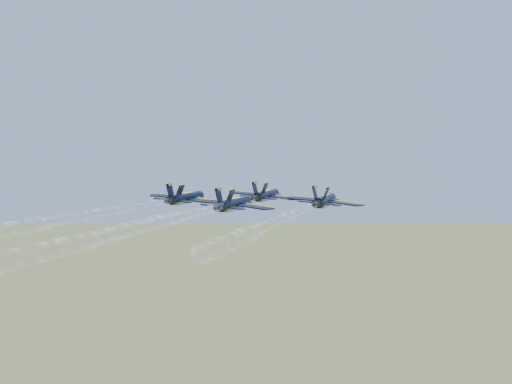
% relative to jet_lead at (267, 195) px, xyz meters
% --- Properties ---
extents(jet_lead, '(12.75, 16.29, 3.55)m').
position_rel_jet_lead_xyz_m(jet_lead, '(0.00, 0.00, 0.00)').
color(jet_lead, black).
extents(jet_left, '(12.75, 16.29, 3.55)m').
position_rel_jet_lead_xyz_m(jet_left, '(-12.11, -9.50, 0.00)').
color(jet_left, black).
extents(jet_right, '(12.75, 16.29, 3.55)m').
position_rel_jet_lead_xyz_m(jet_right, '(11.91, -10.18, 0.00)').
color(jet_right, black).
extents(jet_slot, '(12.75, 16.29, 3.55)m').
position_rel_jet_lead_xyz_m(jet_slot, '(-0.85, -19.45, 0.00)').
color(jet_slot, black).
extents(smoke_trail_lead, '(3.57, 52.62, 1.71)m').
position_rel_jet_lead_xyz_m(smoke_trail_lead, '(-1.68, -39.47, 0.04)').
color(smoke_trail_lead, white).
extents(smoke_trail_left, '(3.57, 52.62, 1.71)m').
position_rel_jet_lead_xyz_m(smoke_trail_left, '(-13.79, -48.98, 0.04)').
color(smoke_trail_left, white).
extents(smoke_trail_right, '(3.57, 52.62, 1.71)m').
position_rel_jet_lead_xyz_m(smoke_trail_right, '(10.23, -49.65, 0.04)').
color(smoke_trail_right, white).
extents(smoke_trail_slot, '(3.57, 52.62, 1.71)m').
position_rel_jet_lead_xyz_m(smoke_trail_slot, '(-2.54, -58.92, 0.04)').
color(smoke_trail_slot, white).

